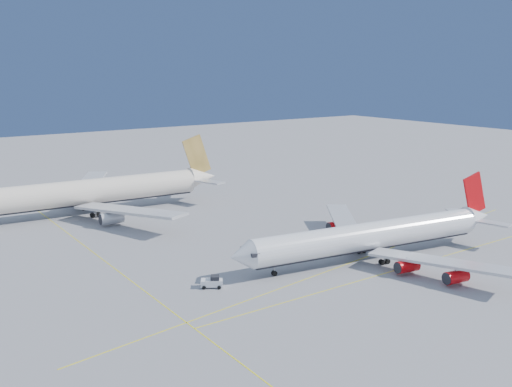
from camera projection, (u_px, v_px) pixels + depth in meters
name	position (u px, v px, depth m)	size (l,w,h in m)	color
ground	(335.00, 253.00, 114.95)	(500.00, 500.00, 0.00)	slate
taxiway_lines	(257.00, 258.00, 111.80)	(118.86, 140.00, 0.02)	yellow
airliner_virgin	(375.00, 236.00, 110.72)	(61.30, 54.57, 15.15)	white
airliner_etihad	(91.00, 192.00, 145.15)	(71.22, 65.67, 18.58)	silver
pushback_tug	(212.00, 282.00, 96.59)	(4.06, 3.62, 2.06)	white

